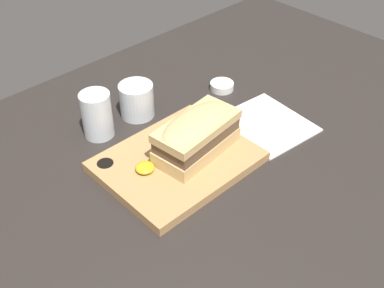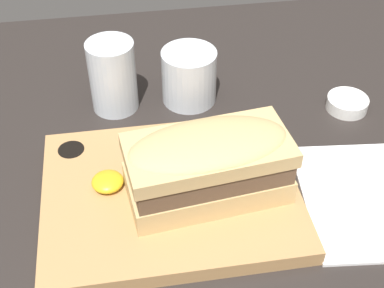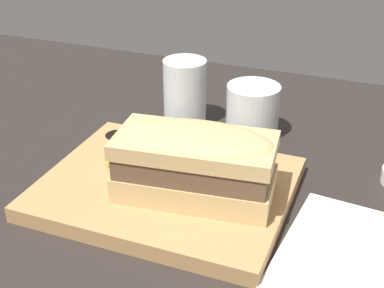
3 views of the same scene
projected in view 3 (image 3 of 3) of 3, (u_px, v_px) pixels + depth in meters
The scene contains 7 objects.
dining_table at pixel (109, 220), 61.95cm from camera, with size 167.80×104.00×2.00cm.
serving_board at pixel (166, 188), 64.39cm from camera, with size 29.00×23.21×2.00cm.
sandwich at pixel (195, 160), 59.33cm from camera, with size 18.55×10.61×8.44cm.
mustard_dollop at pixel (120, 160), 66.87cm from camera, with size 3.66×3.66×1.47cm.
water_glass at pixel (185, 97), 79.89cm from camera, with size 6.43×6.43×10.12cm.
wine_glass at pixel (252, 113), 76.97cm from camera, with size 7.65×7.65×7.70cm.
napkin at pixel (362, 259), 54.20cm from camera, with size 17.87×19.67×0.40cm.
Camera 3 is at (27.34, -43.17, 38.40)cm, focal length 50.00 mm.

